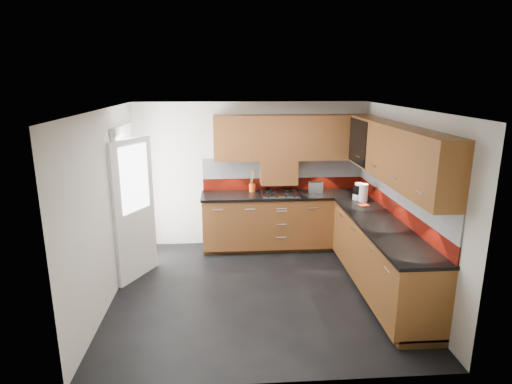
{
  "coord_description": "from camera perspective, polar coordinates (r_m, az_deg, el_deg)",
  "views": [
    {
      "loc": [
        -0.4,
        -5.19,
        2.75
      ],
      "look_at": [
        0.01,
        0.65,
        1.2
      ],
      "focal_mm": 30.0,
      "sensor_mm": 36.0,
      "label": 1
    }
  ],
  "objects": [
    {
      "name": "upper_cabinets",
      "position": [
        6.25,
        11.22,
        6.16
      ],
      "size": [
        2.5,
        3.2,
        0.72
      ],
      "color": "brown",
      "rests_on": "room"
    },
    {
      "name": "gas_hob",
      "position": [
        6.94,
        3.17,
        -0.18
      ],
      "size": [
        0.59,
        0.52,
        0.05
      ],
      "color": "silver",
      "rests_on": "countertop"
    },
    {
      "name": "utensil_pot",
      "position": [
        7.08,
        -0.52,
        0.76
      ],
      "size": [
        0.11,
        0.11,
        0.38
      ],
      "color": "#E54815",
      "rests_on": "countertop"
    },
    {
      "name": "back_door",
      "position": [
        6.33,
        -16.44,
        -1.54
      ],
      "size": [
        0.42,
        1.19,
        2.04
      ],
      "color": "white",
      "rests_on": "room"
    },
    {
      "name": "food_processor",
      "position": [
        6.8,
        13.45,
        0.03
      ],
      "size": [
        0.16,
        0.16,
        0.27
      ],
      "color": "white",
      "rests_on": "countertop"
    },
    {
      "name": "countertop",
      "position": [
        6.34,
        9.45,
        -2.17
      ],
      "size": [
        2.72,
        3.22,
        0.04
      ],
      "color": "black",
      "rests_on": "base_cabinets"
    },
    {
      "name": "glass_cabinet",
      "position": [
        6.66,
        14.62,
        6.71
      ],
      "size": [
        0.32,
        0.8,
        0.66
      ],
      "color": "black",
      "rests_on": "room"
    },
    {
      "name": "toaster",
      "position": [
        7.12,
        7.97,
        0.63
      ],
      "size": [
        0.26,
        0.18,
        0.17
      ],
      "color": "silver",
      "rests_on": "countertop"
    },
    {
      "name": "backsplash",
      "position": [
        6.52,
        11.01,
        0.89
      ],
      "size": [
        2.7,
        3.2,
        0.54
      ],
      "color": "maroon",
      "rests_on": "countertop"
    },
    {
      "name": "base_cabinets",
      "position": [
        6.51,
        9.36,
        -6.19
      ],
      "size": [
        2.7,
        3.2,
        0.95
      ],
      "color": "brown",
      "rests_on": "room"
    },
    {
      "name": "extractor_hood",
      "position": [
        7.03,
        3.04,
        2.73
      ],
      "size": [
        0.6,
        0.33,
        0.4
      ],
      "primitive_type": "cube",
      "color": "brown",
      "rests_on": "room"
    },
    {
      "name": "room",
      "position": [
        5.35,
        0.41,
        1.31
      ],
      "size": [
        4.0,
        3.8,
        2.64
      ],
      "color": "black"
    },
    {
      "name": "paper_towel",
      "position": [
        6.69,
        14.13,
        -0.11
      ],
      "size": [
        0.14,
        0.14,
        0.28
      ],
      "primitive_type": "cylinder",
      "rotation": [
        0.0,
        0.0,
        0.08
      ],
      "color": "white",
      "rests_on": "countertop"
    },
    {
      "name": "orange_cloth",
      "position": [
        6.51,
        14.17,
        -1.72
      ],
      "size": [
        0.17,
        0.15,
        0.01
      ],
      "primitive_type": "cube",
      "rotation": [
        0.0,
        0.0,
        0.35
      ],
      "color": "#E54819",
      "rests_on": "countertop"
    }
  ]
}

